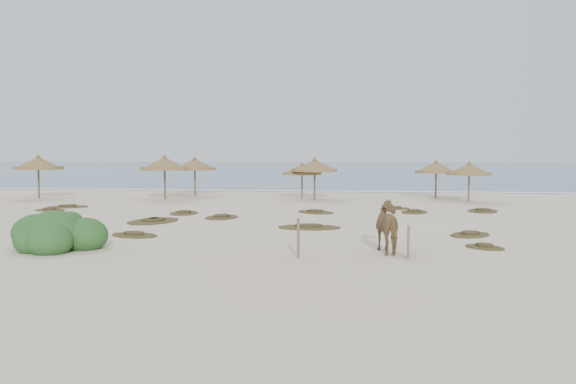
% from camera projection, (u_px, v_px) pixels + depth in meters
% --- Properties ---
extents(ground, '(160.00, 160.00, 0.00)m').
position_uv_depth(ground, '(250.00, 236.00, 25.03)').
color(ground, beige).
rests_on(ground, ground).
extents(ocean, '(200.00, 100.00, 0.01)m').
position_uv_depth(ocean, '(334.00, 170.00, 99.34)').
color(ocean, '#275475').
rests_on(ocean, ground).
extents(foam_line, '(70.00, 0.60, 0.01)m').
position_uv_depth(foam_line, '(307.00, 191.00, 50.79)').
color(foam_line, white).
rests_on(foam_line, ground).
extents(palapa_0, '(3.82, 3.82, 3.03)m').
position_uv_depth(palapa_0, '(38.00, 164.00, 43.19)').
color(palapa_0, brown).
rests_on(palapa_0, ground).
extents(palapa_1, '(3.83, 3.83, 3.02)m').
position_uv_depth(palapa_1, '(165.00, 164.00, 42.29)').
color(palapa_1, brown).
rests_on(palapa_1, ground).
extents(palapa_2, '(3.92, 3.92, 2.84)m').
position_uv_depth(palapa_2, '(195.00, 165.00, 45.51)').
color(palapa_2, brown).
rests_on(palapa_2, ground).
extents(palapa_3, '(3.37, 3.37, 2.50)m').
position_uv_depth(palapa_3, '(302.00, 170.00, 43.21)').
color(palapa_3, brown).
rests_on(palapa_3, ground).
extents(palapa_4, '(3.21, 3.21, 2.86)m').
position_uv_depth(palapa_4, '(315.00, 166.00, 42.23)').
color(palapa_4, brown).
rests_on(palapa_4, ground).
extents(palapa_5, '(3.41, 3.41, 2.67)m').
position_uv_depth(palapa_5, '(436.00, 168.00, 43.17)').
color(palapa_5, brown).
rests_on(palapa_5, ground).
extents(palapa_6, '(3.31, 3.31, 2.64)m').
position_uv_depth(palapa_6, '(469.00, 170.00, 40.47)').
color(palapa_6, brown).
rests_on(palapa_6, ground).
extents(horse, '(1.44, 2.19, 1.70)m').
position_uv_depth(horse, '(391.00, 227.00, 21.04)').
color(horse, olive).
rests_on(horse, ground).
extents(fence_post_near, '(0.11, 0.11, 1.26)m').
position_uv_depth(fence_post_near, '(298.00, 238.00, 20.03)').
color(fence_post_near, '#685C4E').
rests_on(fence_post_near, ground).
extents(fence_post_far, '(0.09, 0.09, 1.04)m').
position_uv_depth(fence_post_far, '(408.00, 242.00, 19.92)').
color(fence_post_far, '#685C4E').
rests_on(fence_post_far, ground).
extents(bush, '(3.42, 3.01, 1.53)m').
position_uv_depth(bush, '(55.00, 235.00, 21.76)').
color(bush, '#306129').
rests_on(bush, ground).
extents(scrub_1, '(2.77, 3.52, 0.16)m').
position_uv_depth(scrub_1, '(154.00, 221.00, 29.81)').
color(scrub_1, '#4D4322').
rests_on(scrub_1, ground).
extents(scrub_2, '(1.02, 1.52, 0.16)m').
position_uv_depth(scrub_2, '(154.00, 220.00, 30.01)').
color(scrub_2, '#4D4322').
rests_on(scrub_2, ground).
extents(scrub_3, '(2.70, 2.70, 0.16)m').
position_uv_depth(scrub_3, '(316.00, 212.00, 33.94)').
color(scrub_3, '#4D4322').
rests_on(scrub_3, ground).
extents(scrub_4, '(2.28, 2.49, 0.16)m').
position_uv_depth(scrub_4, '(470.00, 234.00, 25.17)').
color(scrub_4, '#4D4322').
rests_on(scrub_4, ground).
extents(scrub_5, '(1.98, 2.67, 0.16)m').
position_uv_depth(scrub_5, '(483.00, 211.00, 34.59)').
color(scrub_5, '#4D4322').
rests_on(scrub_5, ground).
extents(scrub_6, '(2.70, 2.27, 0.16)m').
position_uv_depth(scrub_6, '(68.00, 207.00, 36.96)').
color(scrub_6, '#4D4322').
rests_on(scrub_6, ground).
extents(scrub_7, '(1.82, 2.34, 0.16)m').
position_uv_depth(scrub_7, '(414.00, 212.00, 33.99)').
color(scrub_7, '#4D4322').
rests_on(scrub_7, ground).
extents(scrub_8, '(1.91, 1.39, 0.16)m').
position_uv_depth(scrub_8, '(50.00, 210.00, 35.03)').
color(scrub_8, '#4D4322').
rests_on(scrub_8, ground).
extents(scrub_9, '(2.75, 1.80, 0.16)m').
position_uv_depth(scrub_9, '(309.00, 227.00, 27.50)').
color(scrub_9, '#4D4322').
rests_on(scrub_9, ground).
extents(scrub_10, '(2.11, 1.82, 0.16)m').
position_uv_depth(scrub_10, '(395.00, 208.00, 35.90)').
color(scrub_10, '#4D4322').
rests_on(scrub_10, ground).
extents(scrub_11, '(2.50, 2.18, 0.16)m').
position_uv_depth(scrub_11, '(134.00, 235.00, 25.06)').
color(scrub_11, '#4D4322').
rests_on(scrub_11, ground).
extents(scrub_12, '(1.72, 1.75, 0.16)m').
position_uv_depth(scrub_12, '(484.00, 247.00, 22.02)').
color(scrub_12, '#4D4322').
rests_on(scrub_12, ground).
extents(scrub_13, '(1.53, 2.28, 0.16)m').
position_uv_depth(scrub_13, '(184.00, 213.00, 33.42)').
color(scrub_13, '#4D4322').
rests_on(scrub_13, ground).
extents(scrub_15, '(1.76, 2.49, 0.16)m').
position_uv_depth(scrub_15, '(221.00, 217.00, 31.46)').
color(scrub_15, '#4D4322').
rests_on(scrub_15, ground).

